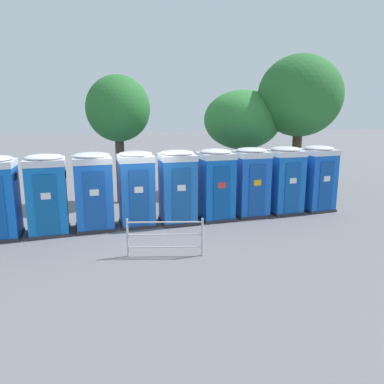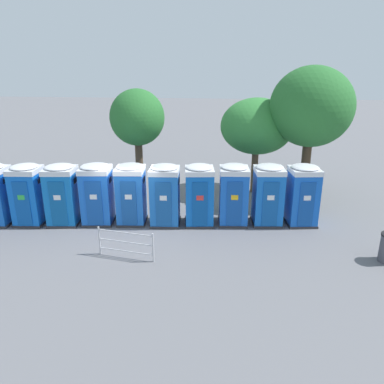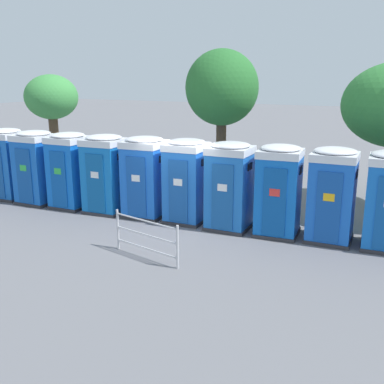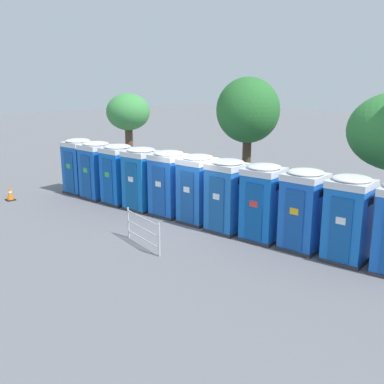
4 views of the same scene
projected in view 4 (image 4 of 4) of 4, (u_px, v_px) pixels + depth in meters
ground_plane at (195, 223)px, 16.60m from camera, size 120.00×120.00×0.00m
portapotty_0 at (79, 166)px, 20.76m from camera, size 1.33×1.34×2.54m
portapotty_1 at (97, 170)px, 19.81m from camera, size 1.30×1.27×2.54m
portapotty_2 at (118, 174)px, 18.95m from camera, size 1.25×1.28×2.54m
portapotty_3 at (142, 178)px, 18.08m from camera, size 1.34×1.32×2.54m
portapotty_4 at (169, 183)px, 17.27m from camera, size 1.35×1.33×2.54m
portapotty_5 at (197, 189)px, 16.40m from camera, size 1.26×1.29×2.54m
portapotty_6 at (227, 195)px, 15.44m from camera, size 1.28×1.27×2.54m
portapotty_7 at (263, 202)px, 14.59m from camera, size 1.32×1.34×2.54m
portapotty_8 at (304, 209)px, 13.76m from camera, size 1.26×1.28×2.54m
portapotty_9 at (349, 218)px, 12.87m from camera, size 1.30×1.31×2.54m
street_tree_2 at (248, 111)px, 18.42m from camera, size 2.61×2.61×5.28m
street_tree_3 at (128, 113)px, 25.14m from camera, size 2.44×2.44×4.43m
traffic_cone at (10, 193)px, 19.65m from camera, size 0.36×0.36×0.64m
event_barrier at (143, 229)px, 14.13m from camera, size 2.03×0.40×1.05m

